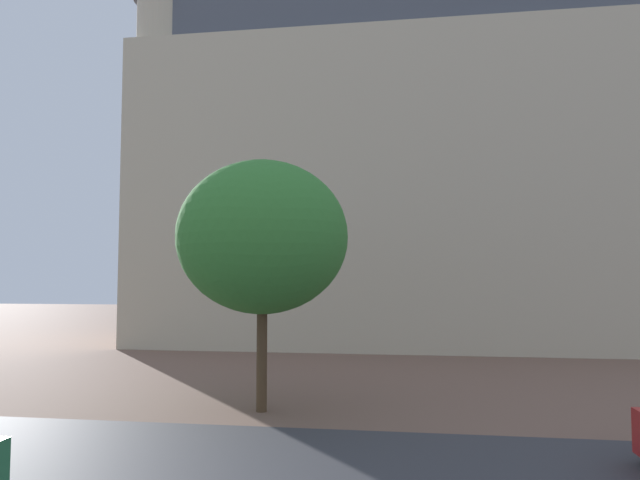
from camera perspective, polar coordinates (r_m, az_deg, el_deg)
name	(u,v)px	position (r m, az deg, el deg)	size (l,w,h in m)	color
ground_plane	(300,456)	(11.83, -2.00, -20.46)	(120.00, 120.00, 0.00)	brown
landmark_building	(426,168)	(31.75, 10.37, 7.02)	(29.32, 10.40, 31.21)	beige
tree_curb_far	(263,237)	(15.13, -5.67, 0.27)	(4.44, 4.44, 6.47)	#4C3823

